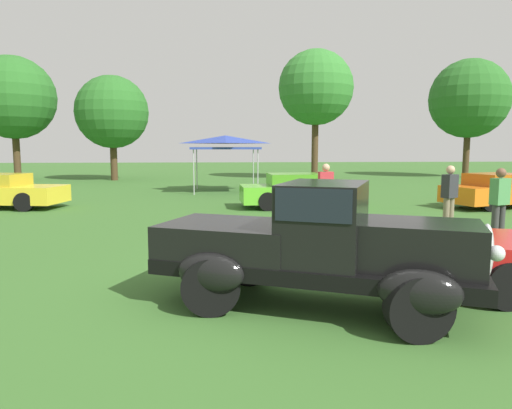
{
  "coord_description": "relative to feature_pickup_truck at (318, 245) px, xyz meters",
  "views": [
    {
      "loc": [
        -1.07,
        -6.54,
        2.16
      ],
      "look_at": [
        -0.38,
        2.47,
        1.05
      ],
      "focal_mm": 33.02,
      "sensor_mm": 36.0,
      "label": 1
    }
  ],
  "objects": [
    {
      "name": "show_car_lime",
      "position": [
        1.48,
        10.5,
        -0.27
      ],
      "size": [
        4.18,
        1.87,
        1.22
      ],
      "color": "#60C62D",
      "rests_on": "ground_plane"
    },
    {
      "name": "spectator_far_side",
      "position": [
        1.71,
        7.1,
        0.05
      ],
      "size": [
        0.42,
        0.27,
        1.69
      ],
      "color": "#7F7056",
      "rests_on": "ground_plane"
    },
    {
      "name": "treeline_mid_right",
      "position": [
        16.3,
        26.48,
        4.66
      ],
      "size": [
        5.51,
        5.51,
        8.3
      ],
      "color": "#47331E",
      "rests_on": "ground_plane"
    },
    {
      "name": "treeline_mid_left",
      "position": [
        -8.17,
        25.23,
        3.51
      ],
      "size": [
        4.64,
        4.64,
        6.71
      ],
      "color": "#47331E",
      "rests_on": "ground_plane"
    },
    {
      "name": "canopy_tent_left_field",
      "position": [
        -1.02,
        16.77,
        1.56
      ],
      "size": [
        3.23,
        3.23,
        2.71
      ],
      "color": "#B7B7BC",
      "rests_on": "ground_plane"
    },
    {
      "name": "treeline_center",
      "position": [
        5.1,
        25.38,
        5.18
      ],
      "size": [
        4.97,
        4.97,
        8.55
      ],
      "color": "#47331E",
      "rests_on": "ground_plane"
    },
    {
      "name": "show_car_yellow",
      "position": [
        -9.04,
        11.14,
        -0.27
      ],
      "size": [
        4.48,
        2.38,
        1.22
      ],
      "color": "yellow",
      "rests_on": "ground_plane"
    },
    {
      "name": "feature_pickup_truck",
      "position": [
        0.0,
        0.0,
        0.0
      ],
      "size": [
        4.47,
        3.05,
        1.7
      ],
      "color": "black",
      "rests_on": "ground_plane"
    },
    {
      "name": "spectator_near_truck",
      "position": [
        4.61,
        5.58,
        0.05
      ],
      "size": [
        0.47,
        0.41,
        1.69
      ],
      "color": "#7F7056",
      "rests_on": "ground_plane"
    },
    {
      "name": "ground_plane",
      "position": [
        -0.22,
        0.46,
        -0.86
      ],
      "size": [
        120.0,
        120.0,
        0.0
      ],
      "primitive_type": "plane",
      "color": "#386628"
    },
    {
      "name": "treeline_far_left",
      "position": [
        -14.55,
        25.98,
        4.44
      ],
      "size": [
        5.32,
        5.32,
        7.98
      ],
      "color": "#47331E",
      "rests_on": "ground_plane"
    },
    {
      "name": "spectator_between_cars",
      "position": [
        5.04,
        4.08,
        0.05
      ],
      "size": [
        0.46,
        0.36,
        1.69
      ],
      "color": "#383838",
      "rests_on": "ground_plane"
    },
    {
      "name": "show_car_orange",
      "position": [
        8.66,
        9.99,
        -0.27
      ],
      "size": [
        4.36,
        2.83,
        1.22
      ],
      "color": "orange",
      "rests_on": "ground_plane"
    }
  ]
}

